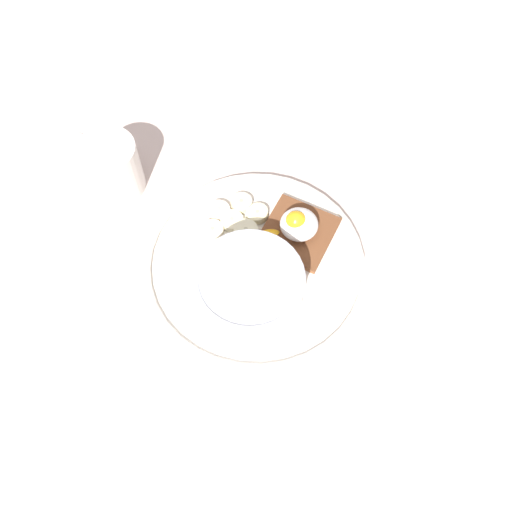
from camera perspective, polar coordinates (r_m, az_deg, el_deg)
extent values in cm
cube|color=beige|center=(75.25, 0.00, -1.46)|extent=(120.00, 120.00, 2.00)
cylinder|color=silver|center=(73.91, 0.00, -0.93)|extent=(28.40, 28.40, 1.00)
torus|color=silver|center=(73.21, 0.00, -0.64)|extent=(28.20, 28.20, 0.60)
cylinder|color=white|center=(68.49, -1.02, -3.27)|extent=(12.83, 12.83, 6.14)
torus|color=white|center=(65.73, -1.07, -2.12)|extent=(13.03, 13.03, 0.60)
cylinder|color=#CCB18B|center=(69.03, -1.02, -3.48)|extent=(11.43, 11.43, 4.55)
ellipsoid|color=#CCB18B|center=(67.16, -1.04, -2.73)|extent=(10.86, 10.86, 1.20)
ellipsoid|color=tan|center=(66.22, 0.03, -3.65)|extent=(1.82, 2.09, 0.76)
ellipsoid|color=tan|center=(66.76, 0.69, -2.69)|extent=(2.01, 1.59, 0.75)
ellipsoid|color=#A57D5B|center=(66.87, 0.12, -2.65)|extent=(1.46, 1.08, 0.57)
cube|color=brown|center=(74.89, 4.24, 2.46)|extent=(11.16, 11.16, 0.30)
cube|color=brown|center=(75.27, 4.22, 2.29)|extent=(10.94, 10.94, 1.08)
ellipsoid|color=white|center=(73.39, 4.33, 3.17)|extent=(4.96, 4.81, 3.33)
sphere|color=#FBAE1C|center=(72.58, 4.02, 3.50)|extent=(2.73, 2.73, 2.73)
ellipsoid|color=#FBAE1C|center=(74.23, 1.34, 2.30)|extent=(2.89, 1.84, 0.36)
cylinder|color=#E9E8BD|center=(75.25, -1.02, 2.51)|extent=(3.62, 3.62, 1.08)
cylinder|color=#B6B594|center=(74.80, -1.03, 2.72)|extent=(0.65, 0.65, 0.12)
cylinder|color=beige|center=(76.20, -2.43, 3.54)|extent=(3.58, 3.57, 1.01)
cylinder|color=#B6B291|center=(75.79, -2.44, 3.73)|extent=(0.64, 0.64, 0.13)
cylinder|color=beige|center=(76.67, 0.15, 4.28)|extent=(3.59, 3.51, 1.34)
cylinder|color=#BAB489|center=(76.29, 0.15, 4.46)|extent=(0.64, 0.63, 0.20)
cylinder|color=#F9E3C8|center=(76.96, -3.69, 4.56)|extent=(3.09, 2.95, 1.56)
cylinder|color=#C2B19C|center=(76.53, -3.71, 4.77)|extent=(0.54, 0.53, 0.21)
cylinder|color=beige|center=(75.60, -4.37, 2.59)|extent=(3.10, 3.08, 0.99)
cylinder|color=#B8AD8B|center=(75.20, -4.40, 2.77)|extent=(0.56, 0.55, 0.13)
cylinder|color=beige|center=(77.56, -1.48, 5.33)|extent=(3.59, 3.66, 1.38)
cylinder|color=#BCAF8D|center=(77.10, -1.49, 5.56)|extent=(0.64, 0.65, 0.17)
cylinder|color=white|center=(80.28, -14.17, 8.58)|extent=(7.69, 7.69, 8.21)
cylinder|color=#301B19|center=(77.90, -14.67, 9.95)|extent=(6.53, 6.53, 0.40)
torus|color=white|center=(82.81, -16.48, 10.39)|extent=(4.43, 3.31, 4.61)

